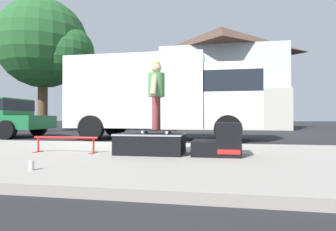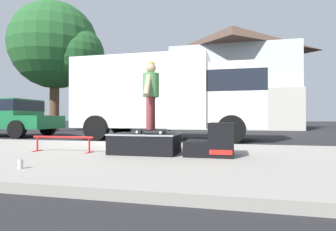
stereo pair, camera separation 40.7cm
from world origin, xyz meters
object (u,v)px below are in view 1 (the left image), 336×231
(kicker_ramp, at_px, (220,142))
(grind_rail, at_px, (65,141))
(skater_kid, at_px, (156,89))
(soda_can, at_px, (32,165))
(box_truck, at_px, (164,94))
(street_tree_main, at_px, (48,46))
(skate_box, at_px, (151,143))
(skateboard, at_px, (156,130))

(kicker_ramp, relative_size, grind_rail, 0.64)
(kicker_ramp, relative_size, skater_kid, 0.65)
(soda_can, bearing_deg, grind_rail, 107.67)
(kicker_ramp, bearing_deg, box_truck, 112.01)
(soda_can, distance_m, street_tree_main, 14.94)
(skate_box, distance_m, skater_kid, 1.04)
(grind_rail, bearing_deg, street_tree_main, 125.34)
(soda_can, bearing_deg, kicker_ramp, 38.05)
(box_truck, bearing_deg, soda_can, -93.26)
(skater_kid, bearing_deg, skate_box, -162.31)
(grind_rail, bearing_deg, kicker_ramp, 2.84)
(kicker_ramp, height_order, skateboard, kicker_ramp)
(skate_box, relative_size, skateboard, 1.59)
(kicker_ramp, distance_m, street_tree_main, 14.94)
(skate_box, distance_m, street_tree_main, 14.10)
(skateboard, xyz_separation_m, street_tree_main, (-8.92, 9.86, 4.58))
(skater_kid, relative_size, box_truck, 0.19)
(skate_box, relative_size, grind_rail, 0.95)
(skater_kid, distance_m, soda_can, 2.59)
(grind_rail, relative_size, skater_kid, 1.01)
(skateboard, bearing_deg, street_tree_main, 132.13)
(skate_box, height_order, kicker_ramp, kicker_ramp)
(skate_box, xyz_separation_m, skater_kid, (0.10, 0.03, 1.03))
(grind_rail, relative_size, box_truck, 0.19)
(skate_box, xyz_separation_m, street_tree_main, (-8.82, 9.89, 4.82))
(skate_box, xyz_separation_m, kicker_ramp, (1.31, -0.00, 0.04))
(street_tree_main, bearing_deg, box_truck, -30.80)
(grind_rail, relative_size, street_tree_main, 0.17)
(skate_box, distance_m, grind_rail, 1.71)
(grind_rail, relative_size, skateboard, 1.68)
(skater_kid, xyz_separation_m, soda_can, (-1.24, -1.95, -1.18))
(skateboard, xyz_separation_m, skater_kid, (0.00, 0.00, 0.80))
(skateboard, relative_size, box_truck, 0.12)
(kicker_ramp, relative_size, street_tree_main, 0.11)
(skater_kid, distance_m, box_truck, 5.12)
(skate_box, bearing_deg, soda_can, -120.67)
(skate_box, relative_size, box_truck, 0.18)
(soda_can, bearing_deg, street_tree_main, 123.05)
(skateboard, height_order, skater_kid, skater_kid)
(skateboard, distance_m, skater_kid, 0.80)
(skate_box, height_order, street_tree_main, street_tree_main)
(box_truck, bearing_deg, skater_kid, -80.56)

